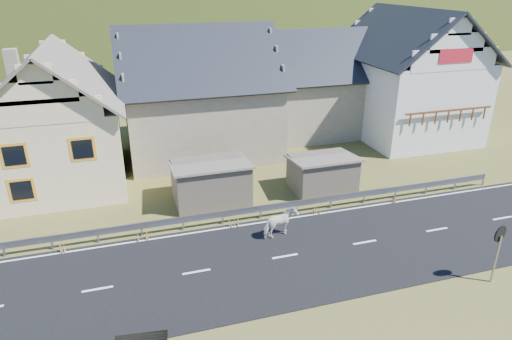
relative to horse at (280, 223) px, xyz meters
name	(u,v)px	position (x,y,z in m)	size (l,w,h in m)	color
ground	(285,257)	(-0.36, -1.69, -0.75)	(160.00, 160.00, 0.00)	#4B4E1C
road	(285,257)	(-0.36, -1.69, -0.73)	(60.00, 7.00, 0.04)	black
lane_markings	(285,256)	(-0.36, -1.69, -0.71)	(60.00, 6.60, 0.01)	silver
guardrail	(260,209)	(-0.36, 1.99, -0.19)	(28.10, 0.09, 0.75)	#93969B
shed_left	(211,182)	(-2.36, 4.81, 0.35)	(4.30, 3.30, 2.40)	#64584B
shed_right	(322,174)	(4.14, 4.31, 0.25)	(3.80, 2.90, 2.20)	#64584B
house_cream	(55,111)	(-10.37, 10.31, 3.60)	(7.80, 9.80, 8.30)	beige
house_stone_a	(198,85)	(-1.36, 13.31, 3.88)	(10.80, 9.80, 8.90)	gray
house_stone_b	(319,77)	(8.64, 15.31, 3.48)	(9.80, 8.80, 8.10)	gray
house_white	(408,69)	(14.64, 12.31, 4.31)	(8.80, 10.80, 9.70)	white
mountain	(144,59)	(4.64, 178.31, -20.75)	(440.00, 280.00, 260.00)	#293514
horse	(280,223)	(0.00, 0.00, 0.00)	(1.69, 0.77, 1.43)	silver
traffic_mirror	(499,241)	(7.13, -5.76, 1.14)	(0.70, 0.27, 2.58)	#93969B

